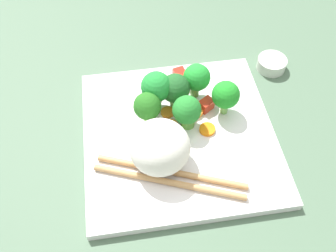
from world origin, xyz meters
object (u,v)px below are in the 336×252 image
(carrot_slice_1, at_px, (207,128))
(broccoli_floret_1, at_px, (187,111))
(sauce_cup, at_px, (272,64))
(square_plate, at_px, (179,135))
(rice_mound, at_px, (160,147))
(chopstick_pair, at_px, (170,177))

(carrot_slice_1, bearing_deg, broccoli_floret_1, -22.16)
(sauce_cup, bearing_deg, broccoli_floret_1, 35.85)
(broccoli_floret_1, bearing_deg, square_plate, 48.61)
(rice_mound, bearing_deg, sauce_cup, -139.47)
(rice_mound, height_order, carrot_slice_1, rice_mound)
(square_plate, height_order, rice_mound, rice_mound)
(rice_mound, bearing_deg, carrot_slice_1, -147.29)
(rice_mound, xyz_separation_m, chopstick_pair, (-0.01, 0.03, -0.03))
(broccoli_floret_1, bearing_deg, chopstick_pair, 69.39)
(chopstick_pair, distance_m, sauce_cup, 0.28)
(square_plate, bearing_deg, sauce_cup, -143.09)
(rice_mound, distance_m, chopstick_pair, 0.04)
(carrot_slice_1, height_order, chopstick_pair, chopstick_pair)
(rice_mound, bearing_deg, square_plate, -125.16)
(square_plate, bearing_deg, chopstick_pair, 74.17)
(rice_mound, distance_m, carrot_slice_1, 0.09)
(rice_mound, xyz_separation_m, broccoli_floret_1, (-0.04, -0.06, -0.00))
(chopstick_pair, bearing_deg, square_plate, 92.89)
(square_plate, height_order, chopstick_pair, chopstick_pair)
(square_plate, distance_m, broccoli_floret_1, 0.04)
(broccoli_floret_1, xyz_separation_m, chopstick_pair, (0.03, 0.09, -0.03))
(rice_mound, distance_m, broccoli_floret_1, 0.07)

